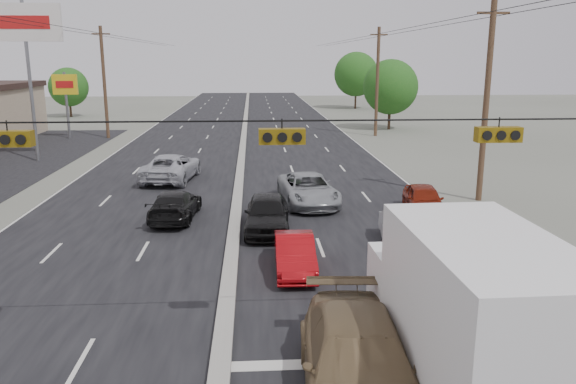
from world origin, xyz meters
name	(u,v)px	position (x,y,z in m)	size (l,w,h in m)	color
ground	(222,357)	(0.00, 0.00, 0.00)	(200.00, 200.00, 0.00)	#606356
road_surface	(242,155)	(0.00, 30.00, 0.00)	(20.00, 160.00, 0.02)	black
center_median	(242,153)	(0.00, 30.00, 0.10)	(0.50, 160.00, 0.20)	gray
utility_pole_left_c	(104,82)	(-12.50, 40.00, 5.11)	(1.60, 0.30, 10.00)	#422D1E
utility_pole_right_b	(486,101)	(12.50, 15.00, 5.11)	(1.60, 0.30, 10.00)	#422D1E
utility_pole_right_c	(377,81)	(12.50, 40.00, 5.11)	(1.60, 0.30, 10.00)	#422D1E
traffic_signals	(278,134)	(1.40, 0.00, 5.49)	(25.00, 0.30, 0.54)	black
pole_sign_billboard	(25,33)	(-14.50, 28.00, 8.87)	(5.00, 0.25, 11.00)	slate
pole_sign_far	(65,90)	(-16.00, 40.00, 4.41)	(2.20, 0.25, 6.00)	slate
tree_left_far	(69,87)	(-22.00, 60.00, 3.72)	(4.80, 4.80, 6.12)	#382619
tree_right_mid	(390,87)	(15.00, 45.00, 4.34)	(5.60, 5.60, 7.14)	#382619
tree_right_far	(356,74)	(16.00, 70.00, 4.96)	(6.40, 6.40, 8.16)	#382619
box_truck	(468,313)	(5.30, -1.96, 1.96)	(2.82, 7.59, 3.82)	black
tan_sedan	(359,366)	(3.00, -2.05, 0.86)	(2.42, 5.96, 1.73)	olive
red_sedan	(295,254)	(2.22, 5.58, 0.62)	(1.32, 3.78, 1.25)	#A0090F
queue_car_a	(267,214)	(1.40, 10.27, 0.78)	(1.85, 4.59, 1.56)	black
queue_car_b	(406,231)	(6.70, 7.88, 0.64)	(1.35, 3.88, 1.28)	silver
queue_car_c	(308,190)	(3.58, 14.73, 0.75)	(2.49, 5.41, 1.50)	#95999C
queue_car_d	(446,257)	(7.33, 5.03, 0.62)	(1.73, 4.25, 1.23)	#0F114E
queue_car_e	(424,200)	(8.81, 12.48, 0.69)	(1.63, 4.05, 1.38)	maroon
oncoming_near	(175,205)	(-2.72, 12.39, 0.66)	(1.86, 4.56, 1.32)	black
oncoming_far	(171,167)	(-4.07, 20.89, 0.80)	(2.65, 5.75, 1.60)	#B1B3B9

